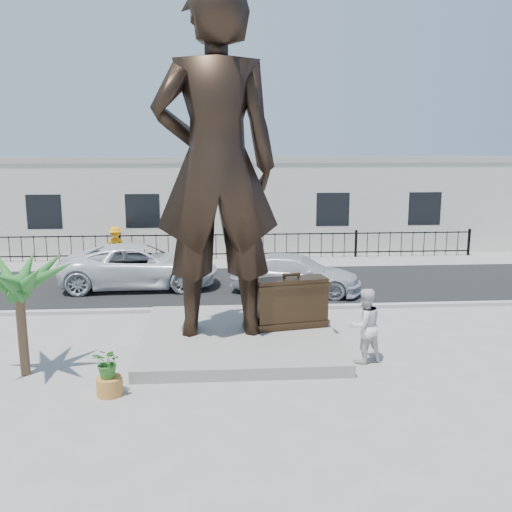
{
  "coord_description": "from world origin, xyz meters",
  "views": [
    {
      "loc": [
        -1.09,
        -13.3,
        5.38
      ],
      "look_at": [
        0.0,
        2.0,
        2.3
      ],
      "focal_mm": 40.0,
      "sensor_mm": 36.0,
      "label": 1
    }
  ],
  "objects_px": {
    "tourist": "(364,326)",
    "car_white": "(140,266)",
    "suitcase": "(291,303)",
    "statue": "(216,166)"
  },
  "relations": [
    {
      "from": "statue",
      "to": "tourist",
      "type": "relative_size",
      "value": 4.76
    },
    {
      "from": "tourist",
      "to": "car_white",
      "type": "bearing_deg",
      "value": -70.03
    },
    {
      "from": "statue",
      "to": "tourist",
      "type": "height_order",
      "value": "statue"
    },
    {
      "from": "suitcase",
      "to": "tourist",
      "type": "distance_m",
      "value": 2.5
    },
    {
      "from": "statue",
      "to": "suitcase",
      "type": "xyz_separation_m",
      "value": [
        2.03,
        0.27,
        -3.77
      ]
    },
    {
      "from": "statue",
      "to": "suitcase",
      "type": "distance_m",
      "value": 4.29
    },
    {
      "from": "tourist",
      "to": "statue",
      "type": "bearing_deg",
      "value": -44.42
    },
    {
      "from": "suitcase",
      "to": "car_white",
      "type": "relative_size",
      "value": 0.34
    },
    {
      "from": "suitcase",
      "to": "car_white",
      "type": "height_order",
      "value": "suitcase"
    },
    {
      "from": "suitcase",
      "to": "car_white",
      "type": "xyz_separation_m",
      "value": [
        -4.92,
        5.98,
        -0.18
      ]
    }
  ]
}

